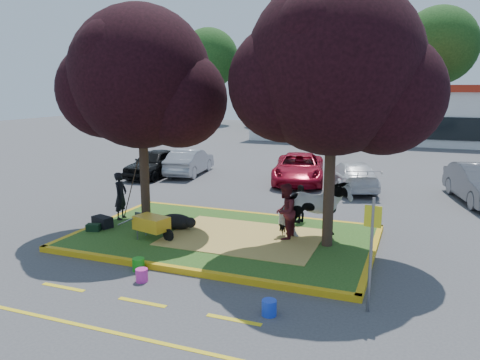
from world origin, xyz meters
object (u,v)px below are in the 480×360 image
(sign_post, at_px, (371,243))
(car_silver, at_px, (190,162))
(bucket_green, at_px, (138,265))
(bucket_blue, at_px, (269,308))
(calf, at_px, (177,221))
(bucket_pink, at_px, (142,275))
(wheelbarrow, at_px, (152,224))
(handler, at_px, (121,196))
(cow, at_px, (314,209))
(car_black, at_px, (154,163))

(sign_post, relative_size, car_silver, 0.59)
(bucket_green, bearing_deg, bucket_blue, -15.46)
(bucket_blue, bearing_deg, calf, 136.82)
(calf, height_order, bucket_pink, calf)
(car_silver, bearing_deg, wheelbarrow, 104.13)
(bucket_blue, bearing_deg, handler, 146.37)
(cow, relative_size, calf, 1.88)
(car_silver, bearing_deg, cow, 127.54)
(handler, bearing_deg, bucket_blue, -130.35)
(sign_post, relative_size, car_black, 0.59)
(handler, bearing_deg, calf, -105.05)
(calf, height_order, handler, handler)
(handler, distance_m, wheelbarrow, 2.46)
(bucket_blue, xyz_separation_m, car_black, (-9.43, 11.39, 0.51))
(wheelbarrow, distance_m, bucket_green, 1.95)
(cow, distance_m, bucket_blue, 4.58)
(handler, distance_m, car_silver, 8.54)
(cow, bearing_deg, car_black, 29.73)
(handler, distance_m, bucket_green, 4.24)
(handler, xyz_separation_m, bucket_blue, (6.26, -4.16, -0.74))
(wheelbarrow, bearing_deg, bucket_blue, -18.50)
(handler, height_order, bucket_green, handler)
(calf, bearing_deg, bucket_blue, -58.60)
(calf, relative_size, sign_post, 0.45)
(bucket_green, relative_size, bucket_pink, 1.04)
(bucket_blue, height_order, car_silver, car_silver)
(handler, xyz_separation_m, car_black, (-3.18, 7.22, -0.24))
(wheelbarrow, relative_size, bucket_blue, 5.54)
(calf, xyz_separation_m, handler, (-2.16, 0.32, 0.53))
(calf, height_order, bucket_blue, calf)
(calf, bearing_deg, bucket_pink, -89.49)
(bucket_pink, xyz_separation_m, car_black, (-6.30, 10.91, 0.51))
(bucket_pink, relative_size, car_black, 0.08)
(sign_post, height_order, bucket_blue, sign_post)
(bucket_pink, bearing_deg, bucket_blue, -8.60)
(calf, xyz_separation_m, car_black, (-5.34, 7.54, 0.29))
(cow, height_order, bucket_green, cow)
(cow, relative_size, handler, 1.29)
(calf, xyz_separation_m, bucket_blue, (4.10, -3.85, -0.22))
(bucket_green, bearing_deg, car_black, 119.47)
(wheelbarrow, bearing_deg, handler, 159.09)
(bucket_green, bearing_deg, handler, 130.36)
(calf, distance_m, bucket_green, 2.92)
(cow, relative_size, car_black, 0.49)
(calf, distance_m, bucket_pink, 3.51)
(calf, xyz_separation_m, car_silver, (-4.01, 8.65, 0.27))
(bucket_green, height_order, car_silver, car_silver)
(sign_post, distance_m, bucket_blue, 2.29)
(cow, height_order, handler, cow)
(car_black, bearing_deg, car_silver, 38.60)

